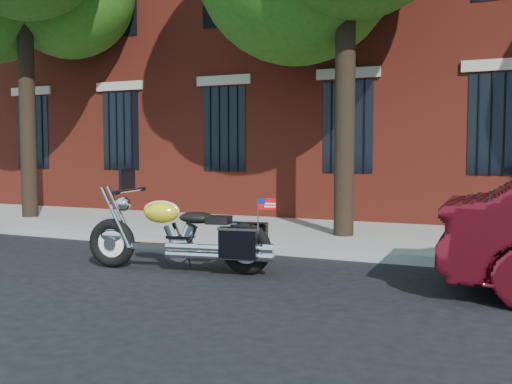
% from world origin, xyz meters
% --- Properties ---
extents(ground, '(120.00, 120.00, 0.00)m').
position_xyz_m(ground, '(0.00, 0.00, 0.00)').
color(ground, black).
rests_on(ground, ground).
extents(curb, '(40.00, 0.16, 0.15)m').
position_xyz_m(curb, '(0.00, 1.38, 0.07)').
color(curb, gray).
rests_on(curb, ground).
extents(sidewalk, '(40.00, 3.60, 0.15)m').
position_xyz_m(sidewalk, '(0.00, 3.26, 0.07)').
color(sidewalk, gray).
rests_on(sidewalk, ground).
extents(building, '(26.00, 10.08, 12.00)m').
position_xyz_m(building, '(0.00, 10.06, 6.00)').
color(building, maroon).
rests_on(building, ground).
extents(motorcycle, '(2.84, 1.07, 1.42)m').
position_xyz_m(motorcycle, '(-0.85, -0.37, 0.48)').
color(motorcycle, black).
rests_on(motorcycle, ground).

